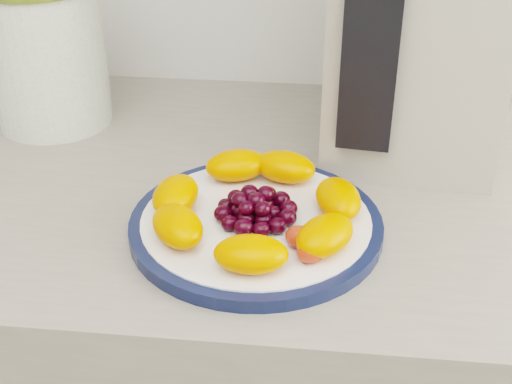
# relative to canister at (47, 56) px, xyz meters

# --- Properties ---
(plate_rim) EXTENTS (0.27, 0.27, 0.01)m
(plate_rim) POSITION_rel_canister_xyz_m (0.31, -0.25, -0.09)
(plate_rim) COLOR #111B3C
(plate_rim) RESTS_ON counter
(plate_face) EXTENTS (0.25, 0.25, 0.02)m
(plate_face) POSITION_rel_canister_xyz_m (0.31, -0.25, -0.09)
(plate_face) COLOR white
(plate_face) RESTS_ON counter
(canister) EXTENTS (0.20, 0.20, 0.19)m
(canister) POSITION_rel_canister_xyz_m (0.00, 0.00, 0.00)
(canister) COLOR #506623
(canister) RESTS_ON counter
(appliance_body) EXTENTS (0.24, 0.31, 0.36)m
(appliance_body) POSITION_rel_canister_xyz_m (0.49, 0.01, 0.09)
(appliance_body) COLOR #A8A392
(appliance_body) RESTS_ON counter
(appliance_panel) EXTENTS (0.06, 0.03, 0.27)m
(appliance_panel) POSITION_rel_canister_xyz_m (0.43, -0.14, 0.09)
(appliance_panel) COLOR black
(appliance_panel) RESTS_ON appliance_body
(fruit_plate) EXTENTS (0.24, 0.23, 0.03)m
(fruit_plate) POSITION_rel_canister_xyz_m (0.32, -0.25, -0.06)
(fruit_plate) COLOR #FF6700
(fruit_plate) RESTS_ON plate_face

